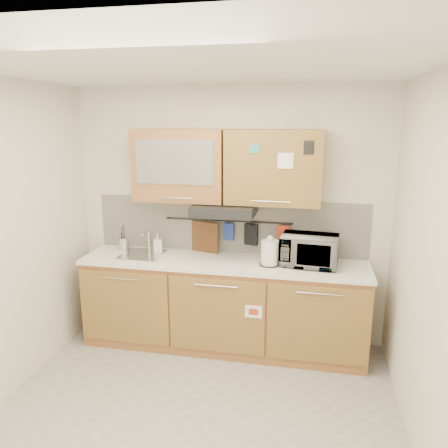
% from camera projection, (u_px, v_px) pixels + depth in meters
% --- Properties ---
extents(floor, '(3.20, 3.20, 0.00)m').
position_uv_depth(floor, '(192.00, 421.00, 3.37)').
color(floor, '#9E9993').
rests_on(floor, ground).
extents(ceiling, '(3.20, 3.20, 0.00)m').
position_uv_depth(ceiling, '(185.00, 66.00, 2.76)').
color(ceiling, white).
rests_on(ceiling, wall_back).
extents(wall_back, '(3.20, 0.00, 3.20)m').
position_uv_depth(wall_back, '(229.00, 216.00, 4.49)').
color(wall_back, silver).
rests_on(wall_back, ground).
extents(wall_right, '(0.00, 3.00, 3.00)m').
position_uv_depth(wall_right, '(433.00, 278.00, 2.76)').
color(wall_right, silver).
rests_on(wall_right, ground).
extents(base_cabinet, '(2.80, 0.64, 0.88)m').
position_uv_depth(base_cabinet, '(223.00, 309.00, 4.41)').
color(base_cabinet, '#A96C3C').
rests_on(base_cabinet, floor).
extents(countertop, '(2.82, 0.62, 0.04)m').
position_uv_depth(countertop, '(223.00, 262.00, 4.29)').
color(countertop, white).
rests_on(countertop, base_cabinet).
extents(backsplash, '(2.80, 0.02, 0.56)m').
position_uv_depth(backsplash, '(229.00, 226.00, 4.51)').
color(backsplash, silver).
rests_on(backsplash, countertop).
extents(upper_cabinets, '(1.82, 0.37, 0.70)m').
position_uv_depth(upper_cabinets, '(225.00, 166.00, 4.20)').
color(upper_cabinets, '#A96C3C').
rests_on(upper_cabinets, wall_back).
extents(range_hood, '(0.60, 0.46, 0.10)m').
position_uv_depth(range_hood, '(224.00, 209.00, 4.23)').
color(range_hood, black).
rests_on(range_hood, upper_cabinets).
extents(sink, '(0.42, 0.40, 0.26)m').
position_uv_depth(sink, '(142.00, 254.00, 4.47)').
color(sink, silver).
rests_on(sink, countertop).
extents(utensil_rail, '(1.30, 0.02, 0.02)m').
position_uv_depth(utensil_rail, '(228.00, 221.00, 4.46)').
color(utensil_rail, black).
rests_on(utensil_rail, backsplash).
extents(utensil_crock, '(0.13, 0.13, 0.27)m').
position_uv_depth(utensil_crock, '(124.00, 244.00, 4.62)').
color(utensil_crock, '#B8B8BC').
rests_on(utensil_crock, countertop).
extents(kettle, '(0.21, 0.19, 0.29)m').
position_uv_depth(kettle, '(270.00, 253.00, 4.13)').
color(kettle, silver).
rests_on(kettle, countertop).
extents(toaster, '(0.26, 0.18, 0.19)m').
position_uv_depth(toaster, '(284.00, 254.00, 4.18)').
color(toaster, black).
rests_on(toaster, countertop).
extents(microwave, '(0.55, 0.40, 0.29)m').
position_uv_depth(microwave, '(309.00, 250.00, 4.12)').
color(microwave, '#999999').
rests_on(microwave, countertop).
extents(soap_bottle, '(0.12, 0.12, 0.19)m').
position_uv_depth(soap_bottle, '(158.00, 243.00, 4.55)').
color(soap_bottle, '#999999').
rests_on(soap_bottle, countertop).
extents(cutting_board, '(0.30, 0.11, 0.38)m').
position_uv_depth(cutting_board, '(205.00, 240.00, 4.54)').
color(cutting_board, brown).
rests_on(cutting_board, utensil_rail).
extents(oven_mitt, '(0.11, 0.04, 0.18)m').
position_uv_depth(oven_mitt, '(229.00, 232.00, 4.46)').
color(oven_mitt, '#203695').
rests_on(oven_mitt, utensil_rail).
extents(dark_pouch, '(0.14, 0.07, 0.21)m').
position_uv_depth(dark_pouch, '(251.00, 235.00, 4.42)').
color(dark_pouch, black).
rests_on(dark_pouch, utensil_rail).
extents(pot_holder, '(0.12, 0.03, 0.15)m').
position_uv_depth(pot_holder, '(283.00, 233.00, 4.35)').
color(pot_holder, red).
rests_on(pot_holder, utensil_rail).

